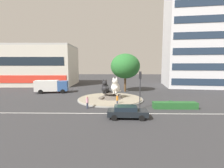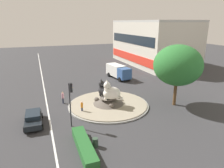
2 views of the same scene
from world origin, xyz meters
name	(u,v)px [view 1 (image 1 of 2)]	position (x,y,z in m)	size (l,w,h in m)	color
ground_plane	(110,100)	(0.00, 0.00, 0.00)	(160.00, 160.00, 0.00)	#333335
lane_centreline	(109,113)	(0.00, -8.28, 0.00)	(112.00, 0.20, 0.01)	silver
roundabout_island	(110,98)	(0.00, 0.01, 0.37)	(11.43, 11.43, 1.24)	gray
cat_statue_black	(105,88)	(-0.89, -0.23, 2.14)	(1.79, 2.43, 2.45)	black
cat_statue_white	(115,87)	(0.87, 0.06, 2.27)	(2.01, 2.79, 2.80)	silver
traffic_light_mast	(140,83)	(4.24, -5.91, 3.61)	(0.34, 0.46, 5.19)	#2D2D33
shophouse_block	(33,65)	(-24.48, 21.89, 5.94)	(25.44, 14.13, 11.90)	beige
office_tower	(200,33)	(24.50, 19.05, 15.03)	(19.90, 16.63, 30.07)	silver
clipped_hedge_strip	(175,105)	(9.20, -5.70, 0.45)	(6.10, 1.20, 0.90)	#235B28
broadleaf_tree_behind_island	(125,66)	(3.11, 8.97, 5.81)	(6.60, 6.60, 8.63)	brown
pedestrian_orange_shirt	(117,100)	(1.14, -4.09, 0.88)	(0.31, 0.31, 1.65)	#33384C
pedestrian_pink_shirt	(87,102)	(-3.08, -5.98, 0.94)	(0.35, 0.35, 1.77)	#33384C
sedan_on_far_lane	(127,112)	(2.17, -10.06, 0.77)	(4.61, 2.14, 1.44)	black
delivery_box_truck	(52,86)	(-13.11, 6.89, 1.54)	(7.11, 3.35, 2.73)	#335693
litter_bin	(171,103)	(8.98, -4.56, 0.45)	(0.56, 0.56, 0.90)	#2D4233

